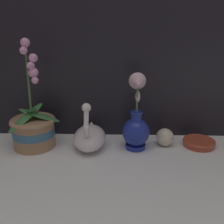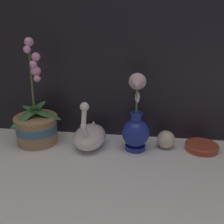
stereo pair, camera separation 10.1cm
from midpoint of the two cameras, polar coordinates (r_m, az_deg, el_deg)
name	(u,v)px [view 2 (the right image)]	position (r m, az deg, el deg)	size (l,w,h in m)	color
ground_plane	(114,165)	(0.96, 3.48, -11.50)	(2.80, 2.80, 0.00)	white
orchid_potted_plant	(36,124)	(1.12, -13.68, -2.66)	(0.20, 0.22, 0.43)	#9E7556
swan_figurine	(90,135)	(1.07, -2.14, -5.10)	(0.13, 0.22, 0.21)	white
blue_vase	(136,126)	(1.03, 8.04, -3.05)	(0.11, 0.12, 0.31)	navy
glass_sphere	(166,139)	(1.09, 14.28, -5.88)	(0.07, 0.07, 0.07)	beige
amber_dish	(202,146)	(1.13, 21.42, -7.05)	(0.13, 0.13, 0.03)	#A8422D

